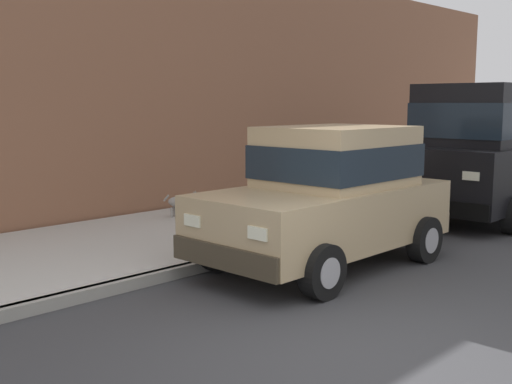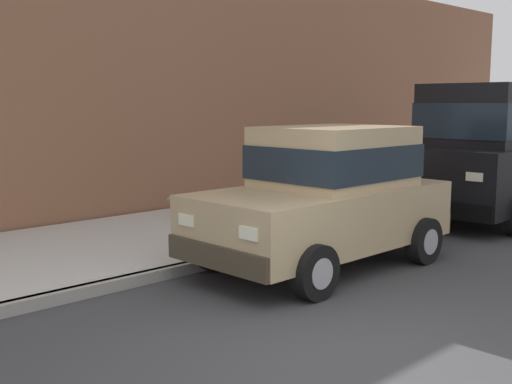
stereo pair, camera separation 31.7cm
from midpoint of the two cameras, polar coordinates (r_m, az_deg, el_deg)
ground_plane at (r=5.65m, az=8.34°, el=-14.85°), size 80.00×80.00×0.00m
curb at (r=7.82m, az=-11.17°, el=-7.81°), size 0.16×64.00×0.14m
sidewalk at (r=9.32m, az=-17.51°, el=-5.46°), size 3.60×64.00×0.14m
car_tan_hatchback at (r=8.47m, az=5.60°, el=-0.21°), size 1.98×3.81×1.88m
car_black_van at (r=12.93m, az=20.30°, el=4.07°), size 2.22×4.94×2.52m
dog_grey at (r=11.41m, az=-7.39°, el=-0.86°), size 0.66×0.47×0.49m
building_facade at (r=14.66m, az=0.55°, el=9.50°), size 0.50×20.00×5.10m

